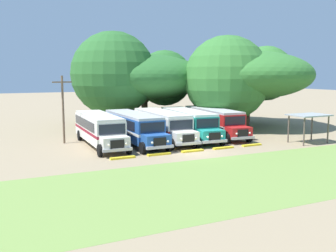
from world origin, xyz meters
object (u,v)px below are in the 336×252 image
at_px(parked_bus_slot_1, 134,127).
at_px(parked_bus_slot_2, 162,124).
at_px(parked_bus_slot_3, 189,123).
at_px(secondary_tree, 238,77).
at_px(broad_shade_tree, 136,77).
at_px(utility_pole, 63,107).
at_px(parked_bus_slot_4, 214,121).
at_px(parked_bus_slot_0, 99,128).
at_px(waiting_shelter, 309,117).

relative_size(parked_bus_slot_1, parked_bus_slot_2, 1.00).
relative_size(parked_bus_slot_3, secondary_tree, 0.60).
height_order(parked_bus_slot_2, parked_bus_slot_3, same).
xyz_separation_m(broad_shade_tree, utility_pole, (-10.94, -9.57, -2.74)).
xyz_separation_m(parked_bus_slot_1, parked_bus_slot_4, (9.34, 0.77, 0.00)).
height_order(parked_bus_slot_4, secondary_tree, secondary_tree).
distance_m(parked_bus_slot_0, utility_pole, 4.11).
distance_m(parked_bus_slot_1, waiting_shelter, 16.53).
relative_size(parked_bus_slot_0, parked_bus_slot_2, 1.00).
bearing_deg(parked_bus_slot_2, secondary_tree, 115.76).
bearing_deg(parked_bus_slot_3, utility_pole, -96.93).
distance_m(parked_bus_slot_2, secondary_tree, 14.97).
bearing_deg(secondary_tree, parked_bus_slot_1, -158.88).
distance_m(parked_bus_slot_2, utility_pole, 9.59).
distance_m(parked_bus_slot_4, broad_shade_tree, 13.26).
xyz_separation_m(parked_bus_slot_3, parked_bus_slot_4, (3.30, 0.44, 0.00)).
xyz_separation_m(utility_pole, waiting_shelter, (20.96, -9.74, -0.96)).
xyz_separation_m(broad_shade_tree, waiting_shelter, (10.02, -19.30, -3.70)).
bearing_deg(parked_bus_slot_0, parked_bus_slot_4, 93.07).
bearing_deg(broad_shade_tree, parked_bus_slot_3, -85.00).
bearing_deg(parked_bus_slot_1, parked_bus_slot_3, 92.15).
height_order(parked_bus_slot_2, broad_shade_tree, broad_shade_tree).
relative_size(parked_bus_slot_2, waiting_shelter, 3.02).
xyz_separation_m(parked_bus_slot_2, waiting_shelter, (11.86, -7.30, 0.87)).
xyz_separation_m(parked_bus_slot_0, parked_bus_slot_2, (6.33, -0.00, 0.00)).
bearing_deg(parked_bus_slot_0, secondary_tree, 108.24).
distance_m(broad_shade_tree, utility_pole, 14.79).
bearing_deg(parked_bus_slot_3, broad_shade_tree, -170.05).
bearing_deg(parked_bus_slot_4, utility_pole, -93.34).
distance_m(parked_bus_slot_3, secondary_tree, 12.57).
height_order(parked_bus_slot_2, utility_pole, utility_pole).
height_order(parked_bus_slot_3, utility_pole, utility_pole).
bearing_deg(waiting_shelter, parked_bus_slot_2, 148.37).
relative_size(broad_shade_tree, waiting_shelter, 4.80).
height_order(parked_bus_slot_1, parked_bus_slot_2, same).
height_order(parked_bus_slot_1, waiting_shelter, parked_bus_slot_1).
bearing_deg(secondary_tree, waiting_shelter, -95.10).
bearing_deg(broad_shade_tree, parked_bus_slot_4, -69.51).
bearing_deg(parked_bus_slot_4, secondary_tree, 133.14).
height_order(parked_bus_slot_0, parked_bus_slot_4, same).
height_order(broad_shade_tree, waiting_shelter, broad_shade_tree).
distance_m(parked_bus_slot_1, parked_bus_slot_2, 3.17).
distance_m(parked_bus_slot_4, secondary_tree, 9.85).
bearing_deg(parked_bus_slot_4, parked_bus_slot_2, -82.39).
height_order(parked_bus_slot_1, utility_pole, utility_pole).
bearing_deg(parked_bus_slot_4, waiting_shelter, 40.94).
height_order(parked_bus_slot_0, secondary_tree, secondary_tree).
height_order(parked_bus_slot_3, waiting_shelter, parked_bus_slot_3).
height_order(parked_bus_slot_0, parked_bus_slot_3, same).
relative_size(parked_bus_slot_1, waiting_shelter, 3.02).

